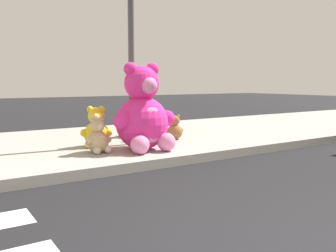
{
  "coord_description": "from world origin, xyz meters",
  "views": [
    {
      "loc": [
        -2.09,
        -1.58,
        1.29
      ],
      "look_at": [
        1.27,
        3.6,
        0.55
      ],
      "focal_mm": 39.39,
      "sensor_mm": 36.0,
      "label": 1
    }
  ],
  "objects_px": {
    "plush_pink_large": "(143,115)",
    "plush_red": "(130,124)",
    "sign_pole": "(131,51)",
    "plush_tan": "(98,138)",
    "plush_white": "(147,128)",
    "plush_brown": "(175,129)",
    "plush_yellow": "(96,130)"
  },
  "relations": [
    {
      "from": "sign_pole",
      "to": "plush_white",
      "type": "xyz_separation_m",
      "value": [
        0.47,
        0.3,
        -1.46
      ]
    },
    {
      "from": "plush_pink_large",
      "to": "plush_white",
      "type": "relative_size",
      "value": 2.43
    },
    {
      "from": "plush_pink_large",
      "to": "sign_pole",
      "type": "bearing_deg",
      "value": 80.75
    },
    {
      "from": "plush_tan",
      "to": "plush_brown",
      "type": "relative_size",
      "value": 1.17
    },
    {
      "from": "plush_brown",
      "to": "plush_white",
      "type": "relative_size",
      "value": 0.83
    },
    {
      "from": "plush_brown",
      "to": "sign_pole",
      "type": "bearing_deg",
      "value": -176.19
    },
    {
      "from": "plush_pink_large",
      "to": "plush_brown",
      "type": "relative_size",
      "value": 2.94
    },
    {
      "from": "plush_pink_large",
      "to": "plush_tan",
      "type": "height_order",
      "value": "plush_pink_large"
    },
    {
      "from": "plush_brown",
      "to": "plush_yellow",
      "type": "bearing_deg",
      "value": 178.07
    },
    {
      "from": "plush_yellow",
      "to": "plush_brown",
      "type": "distance_m",
      "value": 1.63
    },
    {
      "from": "plush_yellow",
      "to": "plush_white",
      "type": "bearing_deg",
      "value": 9.19
    },
    {
      "from": "plush_brown",
      "to": "plush_white",
      "type": "distance_m",
      "value": 0.56
    },
    {
      "from": "plush_tan",
      "to": "plush_white",
      "type": "bearing_deg",
      "value": 29.27
    },
    {
      "from": "sign_pole",
      "to": "plush_brown",
      "type": "relative_size",
      "value": 6.43
    },
    {
      "from": "sign_pole",
      "to": "plush_yellow",
      "type": "distance_m",
      "value": 1.56
    },
    {
      "from": "plush_red",
      "to": "plush_white",
      "type": "height_order",
      "value": "plush_red"
    },
    {
      "from": "sign_pole",
      "to": "plush_red",
      "type": "xyz_separation_m",
      "value": [
        0.39,
        0.88,
        -1.44
      ]
    },
    {
      "from": "plush_pink_large",
      "to": "plush_red",
      "type": "relative_size",
      "value": 2.28
    },
    {
      "from": "plush_yellow",
      "to": "sign_pole",
      "type": "bearing_deg",
      "value": -10.51
    },
    {
      "from": "sign_pole",
      "to": "plush_red",
      "type": "height_order",
      "value": "sign_pole"
    },
    {
      "from": "plush_pink_large",
      "to": "plush_red",
      "type": "xyz_separation_m",
      "value": [
        0.49,
        1.47,
        -0.33
      ]
    },
    {
      "from": "plush_red",
      "to": "plush_white",
      "type": "distance_m",
      "value": 0.58
    },
    {
      "from": "plush_brown",
      "to": "plush_red",
      "type": "bearing_deg",
      "value": 125.92
    },
    {
      "from": "plush_brown",
      "to": "plush_red",
      "type": "xyz_separation_m",
      "value": [
        -0.59,
        0.81,
        0.06
      ]
    },
    {
      "from": "plush_brown",
      "to": "plush_red",
      "type": "height_order",
      "value": "plush_red"
    },
    {
      "from": "plush_pink_large",
      "to": "plush_yellow",
      "type": "distance_m",
      "value": 0.95
    },
    {
      "from": "sign_pole",
      "to": "plush_pink_large",
      "type": "xyz_separation_m",
      "value": [
        -0.1,
        -0.59,
        -1.11
      ]
    },
    {
      "from": "plush_yellow",
      "to": "plush_red",
      "type": "relative_size",
      "value": 1.12
    },
    {
      "from": "plush_brown",
      "to": "plush_white",
      "type": "height_order",
      "value": "plush_white"
    },
    {
      "from": "plush_tan",
      "to": "plush_white",
      "type": "relative_size",
      "value": 0.97
    },
    {
      "from": "sign_pole",
      "to": "plush_tan",
      "type": "relative_size",
      "value": 5.49
    },
    {
      "from": "plush_yellow",
      "to": "plush_red",
      "type": "xyz_separation_m",
      "value": [
        1.04,
        0.76,
        -0.03
      ]
    }
  ]
}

